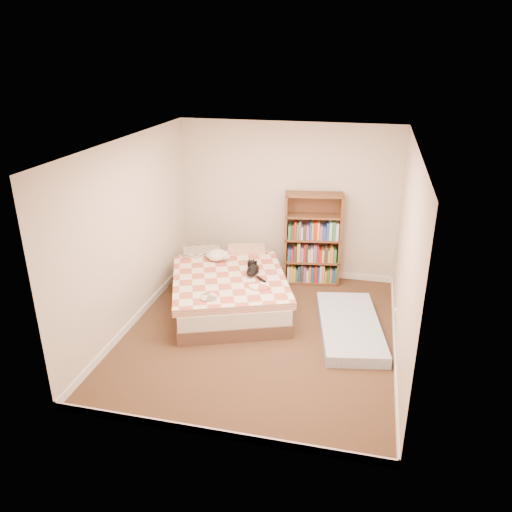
% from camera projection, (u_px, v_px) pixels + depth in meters
% --- Properties ---
extents(room, '(3.51, 4.01, 2.51)m').
position_uv_depth(room, '(260.00, 250.00, 6.20)').
color(room, '#46311E').
rests_on(room, ground).
extents(bed, '(2.17, 2.54, 0.57)m').
position_uv_depth(bed, '(230.00, 287.00, 7.33)').
color(bed, brown).
rests_on(bed, room).
extents(bookshelf, '(0.93, 0.43, 1.48)m').
position_uv_depth(bookshelf, '(312.00, 250.00, 7.94)').
color(bookshelf, '#54391D').
rests_on(bookshelf, room).
extents(floor_mattress, '(1.07, 1.81, 0.15)m').
position_uv_depth(floor_mattress, '(350.00, 326.00, 6.66)').
color(floor_mattress, '#7DA1D1').
rests_on(floor_mattress, room).
extents(black_cat, '(0.28, 0.63, 0.14)m').
position_uv_depth(black_cat, '(253.00, 269.00, 7.16)').
color(black_cat, black).
rests_on(black_cat, bed).
extents(white_dog, '(0.41, 0.43, 0.16)m').
position_uv_depth(white_dog, '(218.00, 255.00, 7.60)').
color(white_dog, white).
rests_on(white_dog, bed).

